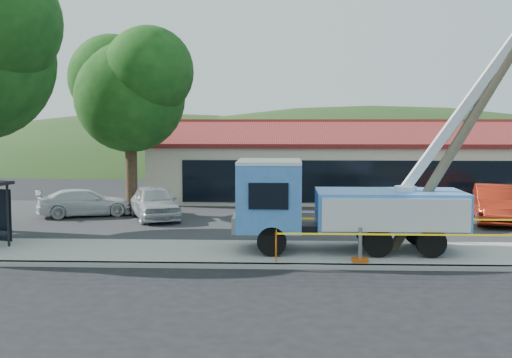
{
  "coord_description": "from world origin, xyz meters",
  "views": [
    {
      "loc": [
        0.33,
        -17.32,
        4.46
      ],
      "look_at": [
        -0.66,
        5.0,
        2.51
      ],
      "focal_mm": 45.0,
      "sensor_mm": 36.0,
      "label": 1
    }
  ],
  "objects_px": {
    "utility_truck": "(342,202)",
    "car_red": "(496,224)",
    "leaning_pole": "(479,107)",
    "car_silver": "(155,221)",
    "car_white": "(85,218)"
  },
  "relations": [
    {
      "from": "utility_truck",
      "to": "car_red",
      "type": "distance_m",
      "value": 10.17
    },
    {
      "from": "leaning_pole",
      "to": "car_red",
      "type": "relative_size",
      "value": 1.79
    },
    {
      "from": "utility_truck",
      "to": "car_silver",
      "type": "distance_m",
      "value": 10.74
    },
    {
      "from": "car_white",
      "to": "leaning_pole",
      "type": "bearing_deg",
      "value": -138.71
    },
    {
      "from": "car_silver",
      "to": "leaning_pole",
      "type": "bearing_deg",
      "value": -51.49
    },
    {
      "from": "car_silver",
      "to": "car_red",
      "type": "xyz_separation_m",
      "value": [
        15.24,
        -0.31,
        0.0
      ]
    },
    {
      "from": "car_silver",
      "to": "car_white",
      "type": "height_order",
      "value": "car_silver"
    },
    {
      "from": "utility_truck",
      "to": "car_silver",
      "type": "xyz_separation_m",
      "value": [
        -7.87,
        7.09,
        -1.79
      ]
    },
    {
      "from": "leaning_pole",
      "to": "car_white",
      "type": "height_order",
      "value": "leaning_pole"
    },
    {
      "from": "car_silver",
      "to": "car_white",
      "type": "relative_size",
      "value": 1.02
    },
    {
      "from": "leaning_pole",
      "to": "car_white",
      "type": "relative_size",
      "value": 2.03
    },
    {
      "from": "utility_truck",
      "to": "leaning_pole",
      "type": "bearing_deg",
      "value": -0.48
    },
    {
      "from": "leaning_pole",
      "to": "utility_truck",
      "type": "bearing_deg",
      "value": 179.52
    },
    {
      "from": "car_white",
      "to": "car_red",
      "type": "bearing_deg",
      "value": -115.46
    },
    {
      "from": "leaning_pole",
      "to": "car_silver",
      "type": "relative_size",
      "value": 1.98
    }
  ]
}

